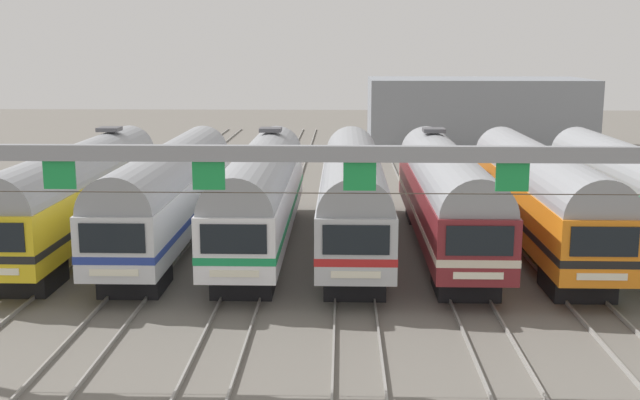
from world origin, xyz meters
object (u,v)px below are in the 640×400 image
(commuter_train_stainless, at_px, (353,192))
(commuter_train_green, at_px, (632,193))
(commuter_train_orange, at_px, (538,193))
(commuter_train_maroon, at_px, (445,192))
(catenary_gantry, at_px, (360,183))
(commuter_train_white, at_px, (261,191))
(commuter_train_silver, at_px, (170,191))
(commuter_train_yellow, at_px, (79,190))

(commuter_train_stainless, height_order, commuter_train_green, same)
(commuter_train_stainless, xyz_separation_m, commuter_train_orange, (8.34, 0.00, 0.00))
(commuter_train_maroon, xyz_separation_m, commuter_train_green, (8.34, -0.00, -0.00))
(commuter_train_green, xyz_separation_m, catenary_gantry, (-12.51, -13.49, 2.75))
(commuter_train_white, height_order, commuter_train_green, commuter_train_white)
(commuter_train_silver, relative_size, commuter_train_green, 1.00)
(commuter_train_stainless, height_order, commuter_train_maroon, commuter_train_maroon)
(commuter_train_maroon, relative_size, commuter_train_green, 1.00)
(catenary_gantry, bearing_deg, commuter_train_maroon, 72.84)
(commuter_train_green, bearing_deg, catenary_gantry, -132.82)
(commuter_train_stainless, relative_size, commuter_train_maroon, 1.00)
(commuter_train_yellow, bearing_deg, commuter_train_green, -0.01)
(commuter_train_maroon, relative_size, catenary_gantry, 0.60)
(commuter_train_white, height_order, catenary_gantry, catenary_gantry)
(commuter_train_maroon, xyz_separation_m, commuter_train_orange, (4.17, -0.00, -0.00))
(commuter_train_yellow, distance_m, commuter_train_white, 8.34)
(commuter_train_yellow, height_order, catenary_gantry, catenary_gantry)
(commuter_train_maroon, xyz_separation_m, catenary_gantry, (-4.17, -13.50, 2.75))
(commuter_train_maroon, bearing_deg, commuter_train_green, -0.03)
(commuter_train_green, bearing_deg, commuter_train_orange, 180.00)
(commuter_train_maroon, distance_m, catenary_gantry, 14.39)
(commuter_train_white, height_order, commuter_train_stainless, commuter_train_white)
(commuter_train_silver, xyz_separation_m, commuter_train_maroon, (12.51, 0.00, 0.00))
(commuter_train_white, distance_m, commuter_train_orange, 12.51)
(commuter_train_silver, distance_m, commuter_train_maroon, 12.51)
(commuter_train_yellow, bearing_deg, catenary_gantry, -47.19)
(commuter_train_orange, distance_m, commuter_train_green, 4.17)
(commuter_train_maroon, bearing_deg, commuter_train_white, 180.00)
(commuter_train_silver, height_order, commuter_train_orange, same)
(commuter_train_green, bearing_deg, commuter_train_maroon, 179.97)
(commuter_train_maroon, height_order, commuter_train_green, commuter_train_maroon)
(commuter_train_orange, xyz_separation_m, commuter_train_green, (4.17, 0.00, 0.00))
(commuter_train_orange, xyz_separation_m, catenary_gantry, (-8.34, -13.49, 2.75))
(commuter_train_yellow, xyz_separation_m, commuter_train_maroon, (16.67, 0.00, 0.00))
(commuter_train_yellow, bearing_deg, commuter_train_maroon, 0.00)
(commuter_train_silver, height_order, catenary_gantry, catenary_gantry)
(commuter_train_maroon, bearing_deg, catenary_gantry, -107.16)
(commuter_train_white, height_order, commuter_train_orange, commuter_train_white)
(commuter_train_silver, bearing_deg, commuter_train_orange, 0.00)
(commuter_train_white, xyz_separation_m, commuter_train_orange, (12.51, -0.00, -0.00))
(commuter_train_yellow, xyz_separation_m, commuter_train_stainless, (12.51, -0.00, -0.00))
(commuter_train_white, bearing_deg, commuter_train_yellow, 180.00)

